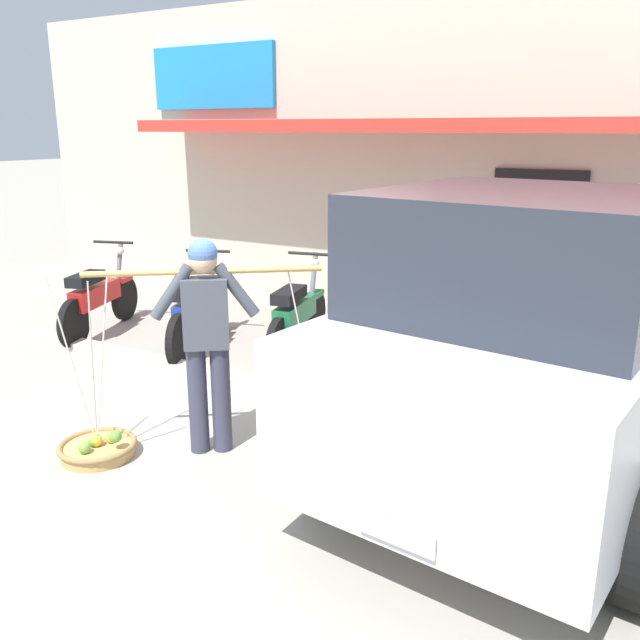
# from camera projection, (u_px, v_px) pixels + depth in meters

# --- Properties ---
(ground_plane) EXTENTS (90.00, 90.00, 0.00)m
(ground_plane) POSITION_uv_depth(u_px,v_px,m) (241.00, 423.00, 5.84)
(ground_plane) COLOR #9E998C
(sidewalk_curb) EXTENTS (20.00, 0.24, 0.10)m
(sidewalk_curb) POSITION_uv_depth(u_px,v_px,m) (285.00, 392.00, 6.41)
(sidewalk_curb) COLOR #BAB4A5
(sidewalk_curb) RESTS_ON ground
(fruit_vendor) EXTENTS (1.42, 1.11, 1.70)m
(fruit_vendor) POSITION_uv_depth(u_px,v_px,m) (206.00, 332.00, 5.10)
(fruit_vendor) COLOR #38384C
(fruit_vendor) RESTS_ON ground
(fruit_basket_left_side) EXTENTS (0.60, 0.60, 1.45)m
(fruit_basket_left_side) POSITION_uv_depth(u_px,v_px,m) (321.00, 434.00, 5.45)
(fruit_basket_left_side) COLOR tan
(fruit_basket_left_side) RESTS_ON ground
(fruit_basket_right_side) EXTENTS (0.60, 0.60, 1.45)m
(fruit_basket_right_side) POSITION_uv_depth(u_px,v_px,m) (98.00, 447.00, 5.23)
(fruit_basket_right_side) COLOR tan
(fruit_basket_right_side) RESTS_ON ground
(motorcycle_nearest_shop) EXTENTS (0.73, 1.75, 1.09)m
(motorcycle_nearest_shop) POSITION_uv_depth(u_px,v_px,m) (98.00, 298.00, 8.28)
(motorcycle_nearest_shop) COLOR black
(motorcycle_nearest_shop) RESTS_ON ground
(motorcycle_second_in_row) EXTENTS (0.77, 1.73, 1.09)m
(motorcycle_second_in_row) POSITION_uv_depth(u_px,v_px,m) (197.00, 312.00, 7.67)
(motorcycle_second_in_row) COLOR black
(motorcycle_second_in_row) RESTS_ON ground
(motorcycle_third_in_row) EXTENTS (0.59, 1.80, 1.09)m
(motorcycle_third_in_row) POSITION_uv_depth(u_px,v_px,m) (297.00, 316.00, 7.51)
(motorcycle_third_in_row) COLOR black
(motorcycle_third_in_row) RESTS_ON ground
(parked_truck) EXTENTS (2.57, 4.89, 2.10)m
(parked_truck) POSITION_uv_depth(u_px,v_px,m) (552.00, 331.00, 4.96)
(parked_truck) COLOR silver
(parked_truck) RESTS_ON ground
(storefront_building) EXTENTS (13.00, 6.00, 4.20)m
(storefront_building) POSITION_uv_depth(u_px,v_px,m) (455.00, 152.00, 10.97)
(storefront_building) COLOR beige
(storefront_building) RESTS_ON ground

